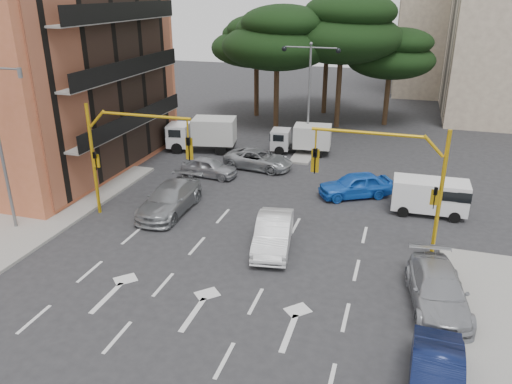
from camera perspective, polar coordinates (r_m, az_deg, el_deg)
ground at (r=23.30m, az=-2.22°, el=-6.86°), size 120.00×120.00×0.00m
median_strip at (r=37.56m, az=5.83°, el=4.70°), size 1.40×6.00×0.15m
apartment_orange at (r=37.05m, az=-25.82°, el=13.18°), size 15.19×16.15×13.70m
apartment_beige_far at (r=63.55m, az=23.78°, el=17.80°), size 16.20×12.15×16.70m
pine_left_near at (r=42.68m, az=2.50°, el=17.22°), size 9.15×9.15×10.23m
pine_center at (r=43.63m, az=9.91°, el=17.95°), size 9.98×9.98×11.16m
pine_left_far at (r=47.40m, az=0.10°, el=16.90°), size 8.32×8.32×9.30m
pine_right at (r=45.46m, az=15.26°, el=15.05°), size 7.49×7.49×8.37m
pine_back at (r=48.90m, az=8.27°, el=17.66°), size 9.15×9.15×10.23m
signal_mast_right at (r=22.44m, az=16.03°, el=1.98°), size 5.79×0.37×6.00m
signal_mast_left at (r=26.25m, az=-15.10°, el=5.00°), size 5.79×0.37×6.00m
street_lamp_left at (r=26.50m, az=-27.01°, el=5.37°), size 2.08×0.20×8.00m
street_lamp_center at (r=36.32m, az=6.16°, el=12.77°), size 4.16×0.36×7.77m
car_white_hatch at (r=23.32m, az=1.99°, el=-4.73°), size 2.29×4.75×1.50m
car_blue_compact at (r=29.58m, az=11.28°, el=0.80°), size 4.56×3.57×1.45m
car_silver_wagon at (r=27.41m, az=-9.83°, el=-0.78°), size 2.14×5.22×1.51m
car_silver_cross_a at (r=33.68m, az=0.27°, el=3.76°), size 4.87×2.70×1.29m
car_silver_cross_b at (r=32.38m, az=-5.38°, el=2.85°), size 3.82×1.83×1.26m
car_navy_parked at (r=16.49m, az=19.88°, el=-19.49°), size 1.63×4.31×1.40m
car_silver_parked at (r=20.48m, az=20.06°, el=-10.48°), size 2.67×5.18×1.44m
van_white at (r=28.30m, az=19.22°, el=-0.52°), size 3.91×1.83×1.94m
box_truck_a at (r=37.54m, az=-6.17°, el=6.55°), size 5.42×3.07×2.51m
box_truck_b at (r=36.86m, az=5.22°, el=6.02°), size 4.56×2.27×2.16m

